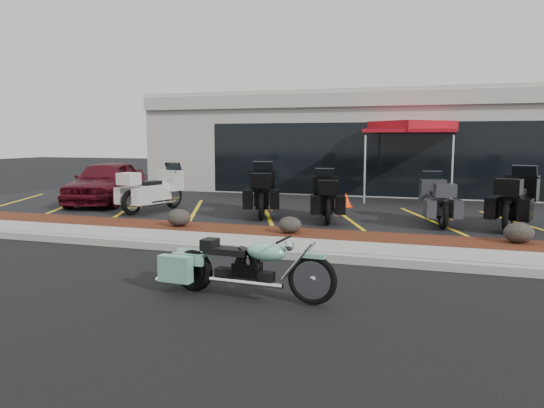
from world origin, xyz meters
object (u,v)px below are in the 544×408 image
(hero_cruiser, at_px, (312,272))
(traffic_cone, at_px, (346,200))
(parked_car, at_px, (106,182))
(touring_white, at_px, (173,185))
(popup_canopy, at_px, (412,129))

(hero_cruiser, xyz_separation_m, traffic_cone, (-1.24, 9.24, -0.09))
(parked_car, height_order, traffic_cone, parked_car)
(touring_white, relative_size, traffic_cone, 5.50)
(touring_white, height_order, popup_canopy, popup_canopy)
(popup_canopy, bearing_deg, traffic_cone, -137.77)
(touring_white, xyz_separation_m, traffic_cone, (4.86, 1.90, -0.47))
(traffic_cone, xyz_separation_m, popup_canopy, (1.72, 2.45, 2.19))
(parked_car, xyz_separation_m, popup_canopy, (9.17, 4.00, 1.71))
(hero_cruiser, bearing_deg, parked_car, 142.10)
(parked_car, bearing_deg, popup_canopy, 9.06)
(parked_car, bearing_deg, touring_white, -22.36)
(touring_white, bearing_deg, parked_car, 93.97)
(traffic_cone, bearing_deg, popup_canopy, 54.94)
(touring_white, xyz_separation_m, popup_canopy, (6.58, 4.36, 1.72))
(parked_car, distance_m, traffic_cone, 7.63)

